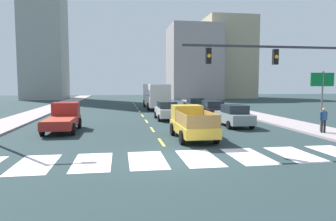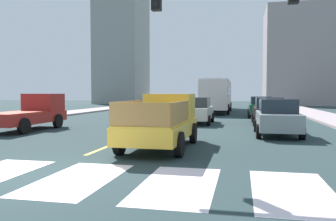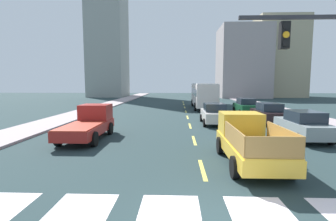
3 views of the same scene
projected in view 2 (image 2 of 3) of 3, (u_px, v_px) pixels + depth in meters
name	position (u px, v px, depth m)	size (l,w,h in m)	color
ground_plane	(33.00, 176.00, 8.19)	(160.00, 160.00, 0.00)	#243537
sidewalk_left	(38.00, 116.00, 28.19)	(3.21, 110.00, 0.15)	#A19194
crosswalk_stripe_4	(78.00, 179.00, 7.95)	(1.62, 3.34, 0.01)	silver
crosswalk_stripe_5	(178.00, 184.00, 7.45)	(1.62, 3.34, 0.01)	silver
crosswalk_stripe_6	(293.00, 191.00, 6.95)	(1.62, 3.34, 0.01)	silver
lane_dash_0	(100.00, 149.00, 12.10)	(0.16, 2.40, 0.01)	#D3C54D
lane_dash_1	(141.00, 133.00, 16.98)	(0.16, 2.40, 0.01)	#D3C54D
lane_dash_2	(163.00, 124.00, 21.86)	(0.16, 2.40, 0.01)	#D3C54D
lane_dash_3	(178.00, 119.00, 26.75)	(0.16, 2.40, 0.01)	#D3C54D
lane_dash_4	(188.00, 115.00, 31.63)	(0.16, 2.40, 0.01)	#D3C54D
lane_dash_5	(195.00, 112.00, 36.51)	(0.16, 2.40, 0.01)	#D3C54D
lane_dash_6	(200.00, 110.00, 41.39)	(0.16, 2.40, 0.01)	#D3C54D
lane_dash_7	(205.00, 108.00, 46.27)	(0.16, 2.40, 0.01)	#D3C54D
pickup_stakebed	(163.00, 121.00, 12.74)	(2.18, 5.20, 1.96)	gold
pickup_dark	(31.00, 113.00, 18.69)	(2.18, 5.20, 1.96)	maroon
city_bus	(217.00, 94.00, 34.71)	(2.72, 10.80, 3.32)	beige
sedan_mid	(277.00, 117.00, 16.09)	(2.02, 4.40, 1.72)	gray
sedan_near_right	(197.00, 110.00, 22.34)	(2.02, 4.40, 1.72)	beige
sedan_far	(269.00, 111.00, 21.78)	(2.02, 4.40, 1.72)	black
sedan_near_left	(261.00, 107.00, 28.10)	(2.02, 4.40, 1.72)	#174D2B
tower_tall_centre	(122.00, 8.00, 66.94)	(8.49, 10.26, 37.46)	gray
block_mid_left	(298.00, 57.00, 57.77)	(10.85, 10.92, 16.11)	gray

